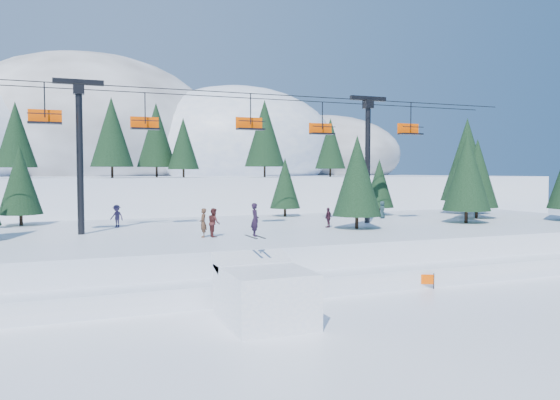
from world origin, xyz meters
name	(u,v)px	position (x,y,z in m)	size (l,w,h in m)	color
ground	(320,329)	(0.00, 0.00, 0.00)	(160.00, 160.00, 0.00)	white
mid_shelf	(212,246)	(0.00, 18.00, 1.25)	(70.00, 22.00, 2.50)	white
berm	(258,281)	(0.00, 8.00, 0.55)	(70.00, 6.00, 1.10)	white
mountain_ridge	(95,153)	(-5.09, 73.38, 9.64)	(119.00, 60.00, 26.46)	white
jump_kicker	(264,293)	(-1.87, 1.87, 1.31)	(3.56, 4.86, 5.23)	white
chairlift	(227,136)	(1.16, 18.05, 9.32)	(46.00, 3.21, 10.28)	black
conifer_stand	(264,171)	(4.25, 18.69, 6.75)	(62.50, 16.87, 9.50)	black
distant_skiers	(184,219)	(-2.10, 17.75, 3.35)	(33.06, 9.51, 1.86)	#513523
banner_near	(409,279)	(8.20, 5.29, 0.54)	(2.62, 1.19, 0.90)	black
banner_far	(453,272)	(12.01, 6.19, 0.54)	(2.71, 0.98, 0.90)	black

